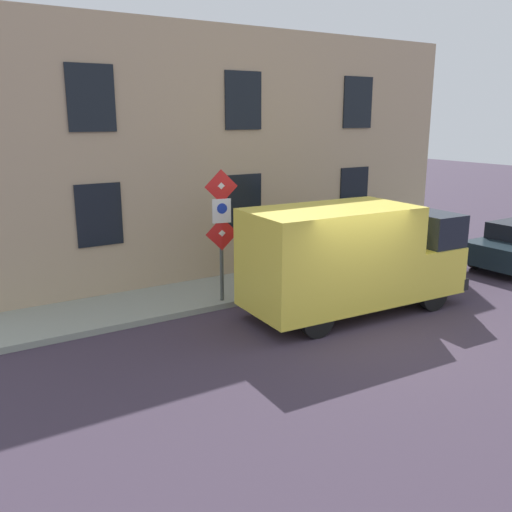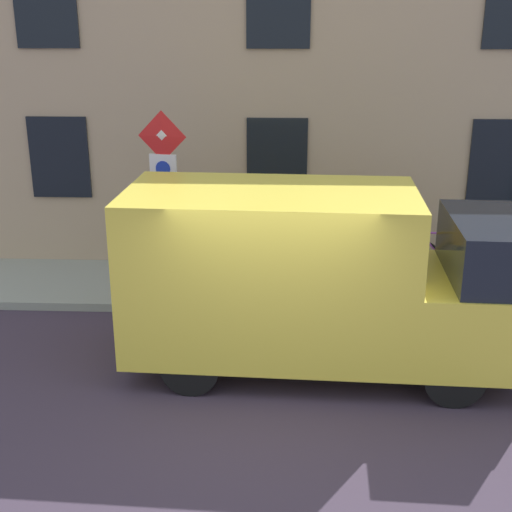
% 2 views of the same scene
% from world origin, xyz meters
% --- Properties ---
extents(ground_plane, '(80.00, 80.00, 0.00)m').
position_xyz_m(ground_plane, '(0.00, 0.00, 0.00)').
color(ground_plane, '#3C3040').
extents(sidewalk_slab, '(2.15, 16.62, 0.14)m').
position_xyz_m(sidewalk_slab, '(3.64, 0.00, 0.07)').
color(sidewalk_slab, gray).
rests_on(sidewalk_slab, ground_plane).
extents(building_facade, '(0.75, 14.62, 6.72)m').
position_xyz_m(building_facade, '(5.06, 0.00, 3.36)').
color(building_facade, tan).
rests_on(building_facade, ground_plane).
extents(sign_post_stacked, '(0.19, 0.55, 3.01)m').
position_xyz_m(sign_post_stacked, '(2.77, 1.75, 2.07)').
color(sign_post_stacked, '#474C47').
rests_on(sign_post_stacked, sidewalk_slab).
extents(delivery_van, '(2.23, 5.41, 2.50)m').
position_xyz_m(delivery_van, '(0.87, -0.58, 1.33)').
color(delivery_van, yellow).
rests_on(delivery_van, ground_plane).
extents(bicycle_purple, '(0.47, 1.71, 0.89)m').
position_xyz_m(bicycle_purple, '(4.17, -3.02, 0.51)').
color(bicycle_purple, black).
rests_on(bicycle_purple, sidewalk_slab).
extents(bicycle_orange, '(0.46, 1.72, 0.89)m').
position_xyz_m(bicycle_orange, '(4.17, -2.12, 0.51)').
color(bicycle_orange, black).
rests_on(bicycle_orange, sidewalk_slab).
extents(pedestrian, '(0.43, 0.48, 1.72)m').
position_xyz_m(pedestrian, '(3.45, -1.59, 1.07)').
color(pedestrian, '#262B47').
rests_on(pedestrian, sidewalk_slab).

